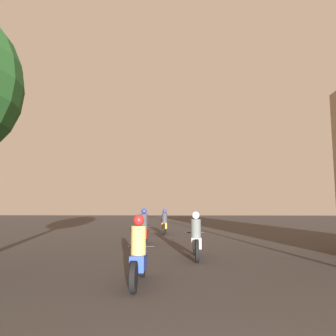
# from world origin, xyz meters

# --- Properties ---
(motorcycle_blue) EXTENTS (0.60, 2.06, 1.46)m
(motorcycle_blue) POSITION_xyz_m (-1.40, 6.10, 0.59)
(motorcycle_blue) COLOR black
(motorcycle_blue) RESTS_ON ground_plane
(motorcycle_silver) EXTENTS (0.60, 2.12, 1.48)m
(motorcycle_silver) POSITION_xyz_m (-0.02, 9.59, 0.60)
(motorcycle_silver) COLOR black
(motorcycle_silver) RESTS_ON ground_plane
(motorcycle_red) EXTENTS (0.60, 1.98, 1.55)m
(motorcycle_red) POSITION_xyz_m (-2.09, 13.37, 0.61)
(motorcycle_red) COLOR black
(motorcycle_red) RESTS_ON ground_plane
(motorcycle_orange) EXTENTS (0.60, 2.14, 1.48)m
(motorcycle_orange) POSITION_xyz_m (-1.45, 18.78, 0.60)
(motorcycle_orange) COLOR black
(motorcycle_orange) RESTS_ON ground_plane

